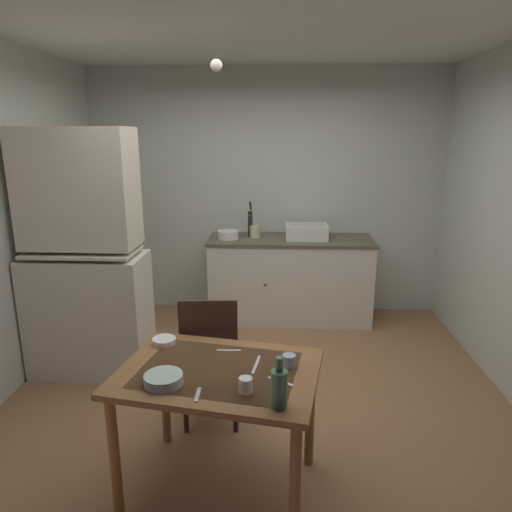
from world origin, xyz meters
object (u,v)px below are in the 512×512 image
(hand_pump, at_px, (250,222))
(serving_bowl_wide, at_px, (164,341))
(teacup_mint, at_px, (245,385))
(sink_basin, at_px, (306,231))
(hutch_cabinet, at_px, (85,264))
(dining_table, at_px, (219,387))
(chair_far_side, at_px, (211,358))
(mixing_bowl_counter, at_px, (228,235))
(glass_bottle, at_px, (279,388))

(hand_pump, height_order, serving_bowl_wide, hand_pump)
(serving_bowl_wide, xyz_separation_m, teacup_mint, (0.54, -0.52, 0.02))
(sink_basin, bearing_deg, hutch_cabinet, -146.45)
(dining_table, bearing_deg, chair_far_side, 102.92)
(sink_basin, xyz_separation_m, mixing_bowl_counter, (-0.83, -0.05, -0.03))
(hutch_cabinet, xyz_separation_m, serving_bowl_wide, (0.91, -1.03, -0.18))
(sink_basin, height_order, chair_far_side, sink_basin)
(mixing_bowl_counter, xyz_separation_m, teacup_mint, (0.39, -2.75, -0.16))
(hutch_cabinet, height_order, teacup_mint, hutch_cabinet)
(dining_table, height_order, chair_far_side, chair_far_side)
(chair_far_side, bearing_deg, mixing_bowl_counter, 92.59)
(chair_far_side, height_order, serving_bowl_wide, chair_far_side)
(teacup_mint, xyz_separation_m, glass_bottle, (0.17, -0.12, 0.06))
(serving_bowl_wide, bearing_deg, chair_far_side, 52.25)
(hand_pump, xyz_separation_m, mixing_bowl_counter, (-0.23, -0.10, -0.13))
(hand_pump, distance_m, teacup_mint, 2.86)
(hutch_cabinet, distance_m, dining_table, 1.87)
(hutch_cabinet, relative_size, mixing_bowl_counter, 9.08)
(chair_far_side, relative_size, glass_bottle, 3.80)
(sink_basin, relative_size, serving_bowl_wide, 3.10)
(teacup_mint, relative_size, glass_bottle, 0.30)
(mixing_bowl_counter, bearing_deg, glass_bottle, -79.04)
(dining_table, bearing_deg, hand_pump, 89.92)
(sink_basin, distance_m, serving_bowl_wide, 2.49)
(hutch_cabinet, distance_m, hand_pump, 1.83)
(hutch_cabinet, relative_size, hand_pump, 5.26)
(sink_basin, xyz_separation_m, hand_pump, (-0.60, 0.05, 0.09))
(hand_pump, bearing_deg, glass_bottle, -83.73)
(hutch_cabinet, xyz_separation_m, glass_bottle, (1.61, -1.67, -0.10))
(dining_table, height_order, glass_bottle, glass_bottle)
(mixing_bowl_counter, relative_size, serving_bowl_wide, 1.59)
(sink_basin, distance_m, mixing_bowl_counter, 0.84)
(chair_far_side, relative_size, teacup_mint, 12.56)
(glass_bottle, bearing_deg, hutch_cabinet, 133.93)
(mixing_bowl_counter, distance_m, teacup_mint, 2.78)
(mixing_bowl_counter, xyz_separation_m, chair_far_side, (0.09, -1.93, -0.45))
(hand_pump, relative_size, chair_far_side, 0.40)
(glass_bottle, bearing_deg, serving_bowl_wide, 137.64)
(glass_bottle, bearing_deg, hand_pump, 96.27)
(sink_basin, relative_size, glass_bottle, 1.73)
(mixing_bowl_counter, bearing_deg, chair_far_side, -87.41)
(sink_basin, xyz_separation_m, glass_bottle, (-0.28, -2.92, -0.13))
(dining_table, bearing_deg, serving_bowl_wide, 140.80)
(chair_far_side, bearing_deg, serving_bowl_wide, -127.75)
(sink_basin, relative_size, dining_table, 0.37)
(dining_table, relative_size, chair_far_side, 1.22)
(hand_pump, distance_m, chair_far_side, 2.11)
(serving_bowl_wide, relative_size, glass_bottle, 0.56)
(dining_table, relative_size, glass_bottle, 4.64)
(dining_table, xyz_separation_m, glass_bottle, (0.33, -0.34, 0.21))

